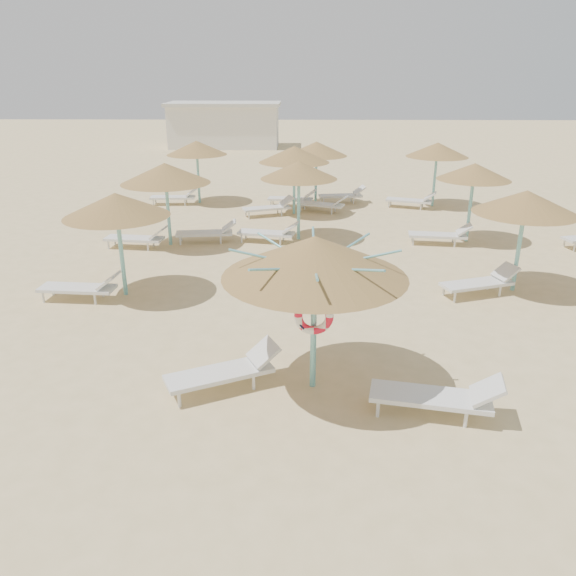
{
  "coord_description": "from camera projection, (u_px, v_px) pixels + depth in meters",
  "views": [
    {
      "loc": [
        -0.38,
        -8.86,
        5.49
      ],
      "look_at": [
        -0.58,
        1.91,
        1.3
      ],
      "focal_mm": 35.0,
      "sensor_mm": 36.0,
      "label": 1
    }
  ],
  "objects": [
    {
      "name": "lounger_main_a",
      "position": [
        227.0,
        370.0,
        10.26
      ],
      "size": [
        2.17,
        1.48,
        0.76
      ],
      "rotation": [
        0.0,
        0.0,
        0.45
      ],
      "color": "silver",
      "rests_on": "ground"
    },
    {
      "name": "service_hut",
      "position": [
        225.0,
        125.0,
        42.36
      ],
      "size": [
        8.4,
        4.4,
        3.25
      ],
      "color": "silver",
      "rests_on": "ground"
    },
    {
      "name": "palapa_field",
      "position": [
        355.0,
        171.0,
        18.96
      ],
      "size": [
        19.21,
        13.52,
        2.72
      ],
      "color": "#6EBBBF",
      "rests_on": "ground"
    },
    {
      "name": "ground",
      "position": [
        318.0,
        392.0,
        10.24
      ],
      "size": [
        120.0,
        120.0,
        0.0
      ],
      "primitive_type": "plane",
      "color": "#DDBF87",
      "rests_on": "ground"
    },
    {
      "name": "lounger_main_b",
      "position": [
        439.0,
        396.0,
        9.43
      ],
      "size": [
        2.24,
        1.05,
        0.79
      ],
      "rotation": [
        0.0,
        0.0,
        -0.2
      ],
      "color": "silver",
      "rests_on": "ground"
    },
    {
      "name": "main_palapa",
      "position": [
        315.0,
        257.0,
        9.55
      ],
      "size": [
        3.23,
        3.23,
        2.89
      ],
      "color": "#6EBBBF",
      "rests_on": "ground"
    }
  ]
}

